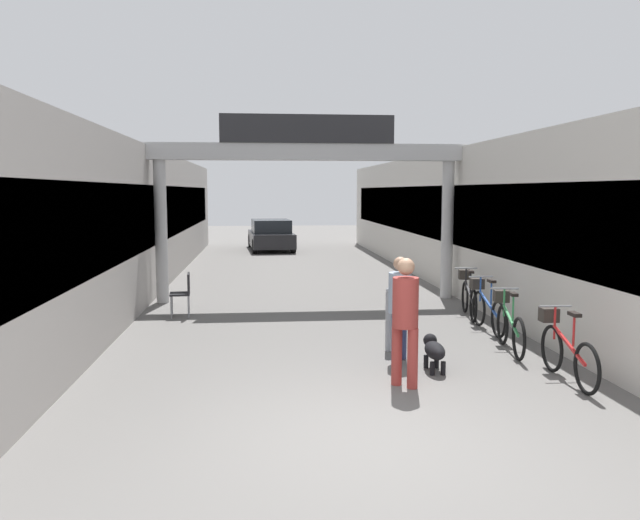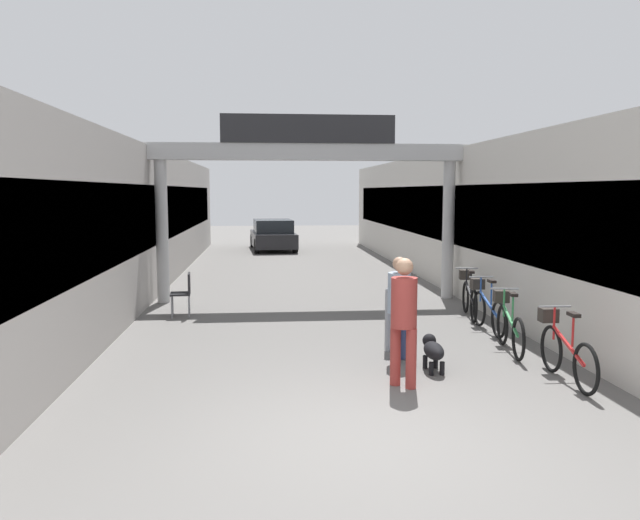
{
  "view_description": "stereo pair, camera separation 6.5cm",
  "coord_description": "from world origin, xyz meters",
  "px_view_note": "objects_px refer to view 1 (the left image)",
  "views": [
    {
      "loc": [
        -1.08,
        -6.24,
        2.57
      ],
      "look_at": [
        0.0,
        5.1,
        1.3
      ],
      "focal_mm": 35.0,
      "sensor_mm": 36.0,
      "label": 1
    },
    {
      "loc": [
        -1.01,
        -6.24,
        2.57
      ],
      "look_at": [
        0.0,
        5.1,
        1.3
      ],
      "focal_mm": 35.0,
      "sensor_mm": 36.0,
      "label": 2
    }
  ],
  "objects_px": {
    "bicycle_red_nearest": "(565,348)",
    "bicycle_blue_third": "(486,307)",
    "parked_car_black": "(271,235)",
    "pedestrian_with_dog": "(405,314)",
    "cafe_chair_black_nearer": "(184,290)",
    "pedestrian_companion": "(400,302)",
    "dog_on_leash": "(434,350)",
    "bicycle_green_second": "(509,324)",
    "bollard_post_metal": "(388,319)",
    "bicycle_black_farthest": "(468,295)"
  },
  "relations": [
    {
      "from": "bicycle_red_nearest",
      "to": "bicycle_blue_third",
      "type": "distance_m",
      "value": 3.04
    },
    {
      "from": "bicycle_blue_third",
      "to": "parked_car_black",
      "type": "distance_m",
      "value": 16.56
    },
    {
      "from": "pedestrian_with_dog",
      "to": "cafe_chair_black_nearer",
      "type": "height_order",
      "value": "pedestrian_with_dog"
    },
    {
      "from": "pedestrian_companion",
      "to": "cafe_chair_black_nearer",
      "type": "bearing_deg",
      "value": 134.6
    },
    {
      "from": "pedestrian_companion",
      "to": "dog_on_leash",
      "type": "height_order",
      "value": "pedestrian_companion"
    },
    {
      "from": "bicycle_green_second",
      "to": "cafe_chair_black_nearer",
      "type": "xyz_separation_m",
      "value": [
        -5.55,
        3.26,
        0.1
      ]
    },
    {
      "from": "pedestrian_with_dog",
      "to": "cafe_chair_black_nearer",
      "type": "distance_m",
      "value": 6.05
    },
    {
      "from": "bicycle_green_second",
      "to": "bollard_post_metal",
      "type": "distance_m",
      "value": 1.95
    },
    {
      "from": "bollard_post_metal",
      "to": "parked_car_black",
      "type": "xyz_separation_m",
      "value": [
        -1.59,
        17.45,
        0.12
      ]
    },
    {
      "from": "dog_on_leash",
      "to": "bicycle_black_farthest",
      "type": "distance_m",
      "value": 4.13
    },
    {
      "from": "dog_on_leash",
      "to": "bicycle_blue_third",
      "type": "height_order",
      "value": "bicycle_blue_third"
    },
    {
      "from": "bicycle_blue_third",
      "to": "bicycle_black_farthest",
      "type": "height_order",
      "value": "same"
    },
    {
      "from": "pedestrian_companion",
      "to": "bicycle_blue_third",
      "type": "relative_size",
      "value": 0.94
    },
    {
      "from": "bollard_post_metal",
      "to": "bicycle_black_farthest",
      "type": "bearing_deg",
      "value": 49.81
    },
    {
      "from": "bicycle_red_nearest",
      "to": "bicycle_green_second",
      "type": "distance_m",
      "value": 1.62
    },
    {
      "from": "pedestrian_companion",
      "to": "bicycle_red_nearest",
      "type": "height_order",
      "value": "pedestrian_companion"
    },
    {
      "from": "pedestrian_with_dog",
      "to": "bollard_post_metal",
      "type": "bearing_deg",
      "value": 85.03
    },
    {
      "from": "bicycle_red_nearest",
      "to": "parked_car_black",
      "type": "distance_m",
      "value": 19.53
    },
    {
      "from": "pedestrian_companion",
      "to": "parked_car_black",
      "type": "height_order",
      "value": "pedestrian_companion"
    },
    {
      "from": "pedestrian_with_dog",
      "to": "bicycle_red_nearest",
      "type": "bearing_deg",
      "value": 2.01
    },
    {
      "from": "dog_on_leash",
      "to": "parked_car_black",
      "type": "xyz_separation_m",
      "value": [
        -2.02,
        18.58,
        0.34
      ]
    },
    {
      "from": "pedestrian_companion",
      "to": "pedestrian_with_dog",
      "type": "bearing_deg",
      "value": -99.43
    },
    {
      "from": "pedestrian_with_dog",
      "to": "dog_on_leash",
      "type": "bearing_deg",
      "value": 49.4
    },
    {
      "from": "bicycle_black_farthest",
      "to": "parked_car_black",
      "type": "height_order",
      "value": "parked_car_black"
    },
    {
      "from": "bicycle_green_second",
      "to": "bicycle_red_nearest",
      "type": "bearing_deg",
      "value": -85.34
    },
    {
      "from": "bicycle_blue_third",
      "to": "cafe_chair_black_nearer",
      "type": "relative_size",
      "value": 1.9
    },
    {
      "from": "bollard_post_metal",
      "to": "cafe_chair_black_nearer",
      "type": "relative_size",
      "value": 1.16
    },
    {
      "from": "parked_car_black",
      "to": "cafe_chair_black_nearer",
      "type": "bearing_deg",
      "value": -98.0
    },
    {
      "from": "bicycle_red_nearest",
      "to": "bicycle_black_farthest",
      "type": "relative_size",
      "value": 1.01
    },
    {
      "from": "pedestrian_with_dog",
      "to": "bollard_post_metal",
      "type": "relative_size",
      "value": 1.65
    },
    {
      "from": "bicycle_red_nearest",
      "to": "dog_on_leash",
      "type": "bearing_deg",
      "value": 159.81
    },
    {
      "from": "bicycle_green_second",
      "to": "bollard_post_metal",
      "type": "bearing_deg",
      "value": 176.46
    },
    {
      "from": "bicycle_green_second",
      "to": "bicycle_black_farthest",
      "type": "distance_m",
      "value": 2.73
    },
    {
      "from": "dog_on_leash",
      "to": "bollard_post_metal",
      "type": "height_order",
      "value": "bollard_post_metal"
    },
    {
      "from": "pedestrian_with_dog",
      "to": "bicycle_green_second",
      "type": "height_order",
      "value": "pedestrian_with_dog"
    },
    {
      "from": "dog_on_leash",
      "to": "bollard_post_metal",
      "type": "xyz_separation_m",
      "value": [
        -0.43,
        1.13,
        0.22
      ]
    },
    {
      "from": "pedestrian_companion",
      "to": "bollard_post_metal",
      "type": "bearing_deg",
      "value": 95.02
    },
    {
      "from": "bicycle_red_nearest",
      "to": "bicycle_blue_third",
      "type": "xyz_separation_m",
      "value": [
        0.02,
        3.04,
        0.0
      ]
    },
    {
      "from": "bicycle_black_farthest",
      "to": "bollard_post_metal",
      "type": "height_order",
      "value": "bollard_post_metal"
    },
    {
      "from": "pedestrian_companion",
      "to": "cafe_chair_black_nearer",
      "type": "distance_m",
      "value": 5.22
    },
    {
      "from": "bicycle_green_second",
      "to": "parked_car_black",
      "type": "height_order",
      "value": "parked_car_black"
    },
    {
      "from": "pedestrian_companion",
      "to": "parked_car_black",
      "type": "xyz_separation_m",
      "value": [
        -1.64,
        18.01,
        -0.26
      ]
    },
    {
      "from": "bollard_post_metal",
      "to": "dog_on_leash",
      "type": "bearing_deg",
      "value": -69.15
    },
    {
      "from": "pedestrian_companion",
      "to": "bicycle_red_nearest",
      "type": "xyz_separation_m",
      "value": [
        2.03,
        -1.17,
        -0.46
      ]
    },
    {
      "from": "bicycle_green_second",
      "to": "parked_car_black",
      "type": "bearing_deg",
      "value": 101.38
    },
    {
      "from": "bicycle_red_nearest",
      "to": "bicycle_green_second",
      "type": "height_order",
      "value": "same"
    },
    {
      "from": "pedestrian_with_dog",
      "to": "bicycle_blue_third",
      "type": "bearing_deg",
      "value": 54.09
    },
    {
      "from": "dog_on_leash",
      "to": "bollard_post_metal",
      "type": "bearing_deg",
      "value": 110.85
    },
    {
      "from": "bollard_post_metal",
      "to": "bicycle_red_nearest",
      "type": "bearing_deg",
      "value": -39.84
    },
    {
      "from": "bicycle_green_second",
      "to": "bicycle_black_farthest",
      "type": "relative_size",
      "value": 1.0
    }
  ]
}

